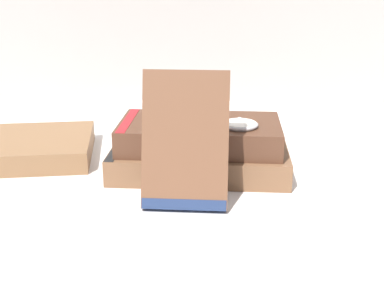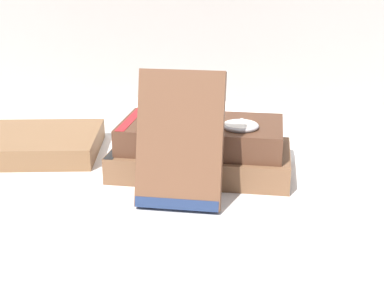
{
  "view_description": "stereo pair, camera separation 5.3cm",
  "coord_description": "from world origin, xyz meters",
  "px_view_note": "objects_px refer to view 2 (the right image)",
  "views": [
    {
      "loc": [
        0.04,
        -0.62,
        0.26
      ],
      "look_at": [
        -0.01,
        0.02,
        0.05
      ],
      "focal_mm": 50.0,
      "sensor_mm": 36.0,
      "label": 1
    },
    {
      "loc": [
        0.09,
        -0.61,
        0.26
      ],
      "look_at": [
        -0.01,
        0.02,
        0.05
      ],
      "focal_mm": 50.0,
      "sensor_mm": 36.0,
      "label": 2
    }
  ],
  "objects_px": {
    "book_flat_bottom": "(198,160)",
    "pocket_watch": "(241,126)",
    "book_side_left": "(24,144)",
    "book_leaning_front": "(180,145)",
    "book_flat_top": "(200,135)"
  },
  "relations": [
    {
      "from": "book_side_left",
      "to": "pocket_watch",
      "type": "bearing_deg",
      "value": -19.49
    },
    {
      "from": "book_leaning_front",
      "to": "book_flat_bottom",
      "type": "bearing_deg",
      "value": 86.61
    },
    {
      "from": "book_flat_top",
      "to": "book_leaning_front",
      "type": "height_order",
      "value": "book_leaning_front"
    },
    {
      "from": "book_flat_top",
      "to": "book_side_left",
      "type": "distance_m",
      "value": 0.27
    },
    {
      "from": "book_flat_bottom",
      "to": "pocket_watch",
      "type": "distance_m",
      "value": 0.08
    },
    {
      "from": "book_leaning_front",
      "to": "pocket_watch",
      "type": "xyz_separation_m",
      "value": [
        0.06,
        0.08,
        -0.0
      ]
    },
    {
      "from": "book_flat_bottom",
      "to": "pocket_watch",
      "type": "height_order",
      "value": "pocket_watch"
    },
    {
      "from": "book_flat_top",
      "to": "book_side_left",
      "type": "relative_size",
      "value": 0.92
    },
    {
      "from": "book_flat_top",
      "to": "book_leaning_front",
      "type": "relative_size",
      "value": 1.36
    },
    {
      "from": "book_flat_bottom",
      "to": "pocket_watch",
      "type": "relative_size",
      "value": 4.69
    },
    {
      "from": "book_side_left",
      "to": "pocket_watch",
      "type": "xyz_separation_m",
      "value": [
        0.31,
        -0.05,
        0.06
      ]
    },
    {
      "from": "book_flat_bottom",
      "to": "book_flat_top",
      "type": "relative_size",
      "value": 1.11
    },
    {
      "from": "pocket_watch",
      "to": "book_side_left",
      "type": "bearing_deg",
      "value": 171.2
    },
    {
      "from": "book_side_left",
      "to": "book_leaning_front",
      "type": "xyz_separation_m",
      "value": [
        0.25,
        -0.13,
        0.06
      ]
    },
    {
      "from": "book_flat_top",
      "to": "pocket_watch",
      "type": "xyz_separation_m",
      "value": [
        0.05,
        -0.02,
        0.02
      ]
    }
  ]
}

